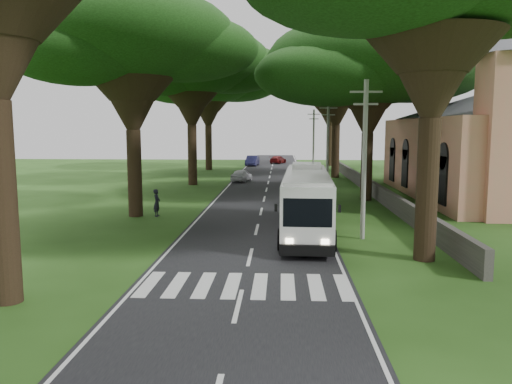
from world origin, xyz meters
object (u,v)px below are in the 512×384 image
Objects in this scene: church at (489,137)px; distant_car_c at (278,160)px; pole_near at (364,157)px; pedestrian at (157,203)px; distant_car_a at (242,175)px; coach_bus at (307,201)px; pole_mid at (328,144)px; pole_far at (314,139)px; distant_car_b at (252,161)px.

church is 5.86× the size of distant_car_c.
pole_near is 4.57× the size of pedestrian.
distant_car_a reaches higher than distant_car_c.
coach_bus is 6.48× the size of pedestrian.
distant_car_c is (3.65, 27.58, -0.05)m from distant_car_a.
pole_mid reaches higher than distant_car_a.
church is 19.88m from pole_near.
distant_car_c is at bearing 107.88° from pole_far.
pole_mid is at bearing 160.19° from church.
pole_far is 0.70× the size of coach_bus.
church is at bearing -63.18° from pole_far.
distant_car_b is (-8.50, 29.35, -3.40)m from pole_mid.
pedestrian reaches higher than distant_car_a.
distant_car_b is 6.46m from distant_car_c.
church is 3.00× the size of pole_near.
coach_bus reaches higher than distant_car_c.
pole_mid is 0.70× the size of coach_bus.
coach_bus reaches higher than distant_car_a.
church is at bearing 132.90° from distant_car_c.
coach_bus is at bearing -136.35° from church.
pole_near is (-12.36, -15.55, -0.73)m from church.
distant_car_b is (-8.50, 9.35, -3.40)m from pole_far.
pole_near is at bearing -74.97° from distant_car_b.
pole_mid is at bearing -37.96° from pedestrian.
church is 24.03m from distant_car_a.
pole_far is (0.00, 40.00, 0.00)m from pole_near.
pole_far is 36.26m from pedestrian.
distant_car_b is at bearing 132.28° from pole_far.
coach_bus is 48.61m from distant_car_b.
distant_car_b is at bearing -1.91° from pedestrian.
church is 3.00× the size of pole_mid.
distant_car_b reaches higher than distant_car_a.
pole_mid reaches higher than pedestrian.
distant_car_a is at bearing 107.19° from pole_near.
distant_car_c is (-4.70, 34.57, -3.56)m from pole_mid.
pole_near is 1.95× the size of distant_car_c.
distant_car_c is (-1.90, 53.48, -1.16)m from coach_bus.
distant_car_b is at bearing 99.77° from pole_near.
pole_near is at bearing 114.20° from distant_car_c.
distant_car_b is at bearing 73.21° from distant_car_c.
coach_bus is at bearing -94.11° from pole_far.
pole_near is at bearing 119.35° from distant_car_a.
distant_car_a is at bearing 101.75° from distant_car_c.
church reaches higher than pole_near.
distant_car_b is at bearing 106.15° from pole_mid.
pedestrian is at bearing -130.81° from pole_mid.
pole_near reaches higher than pedestrian.
distant_car_a is (-8.35, -13.02, -3.50)m from pole_far.
distant_car_c is (3.80, 5.22, -0.15)m from distant_car_b.
coach_bus is (-2.80, -38.92, -2.39)m from pole_far.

